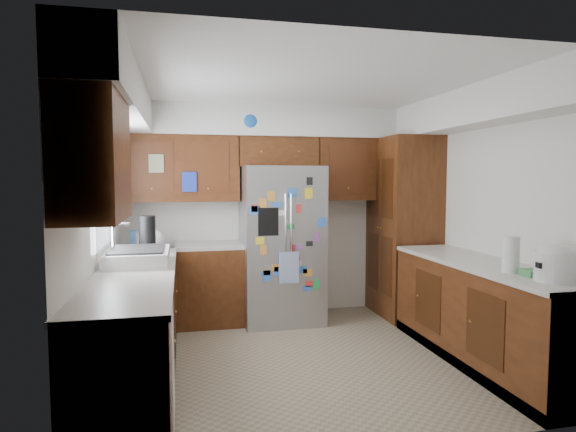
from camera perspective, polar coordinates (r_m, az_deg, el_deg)
The scene contains 12 objects.
floor at distance 4.66m, azimuth 2.34°, elevation -16.40°, with size 3.60×3.60×0.00m, color gray.
room_shell at distance 4.69m, azimuth 0.01°, elevation 6.45°, with size 3.64×3.24×2.52m.
left_counter_run at distance 4.42m, azimuth -15.45°, elevation -11.86°, with size 1.36×3.20×0.92m.
right_counter_run at distance 4.73m, azimuth 22.17°, elevation -11.05°, with size 0.63×2.25×0.92m.
pantry at distance 6.00m, azimuth 13.50°, elevation -1.29°, with size 0.60×0.90×2.15m, color #3D1D0B.
fridge at distance 5.58m, azimuth -0.80°, elevation -3.39°, with size 0.90×0.79×1.80m.
bridge_cabinet at distance 5.76m, azimuth -1.27°, elevation 7.57°, with size 0.96×0.34×0.35m, color #3D1D0B.
fridge_top_items at distance 5.72m, azimuth -1.78°, elevation 10.78°, with size 0.91×0.34×0.32m.
sink_assembly at distance 4.38m, azimuth -17.36°, elevation -4.56°, with size 0.52×0.70×0.37m.
left_counter_clutter at distance 5.10m, azimuth -16.27°, elevation -2.58°, with size 0.36×0.81×0.38m.
rice_cooker at distance 3.96m, azimuth 29.29°, elevation -4.76°, with size 0.32×0.31×0.27m.
paper_towel at distance 4.16m, azimuth 24.90°, elevation -4.14°, with size 0.13×0.13×0.29m, color white.
Camera 1 is at (-1.12, -4.21, 1.65)m, focal length 30.00 mm.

